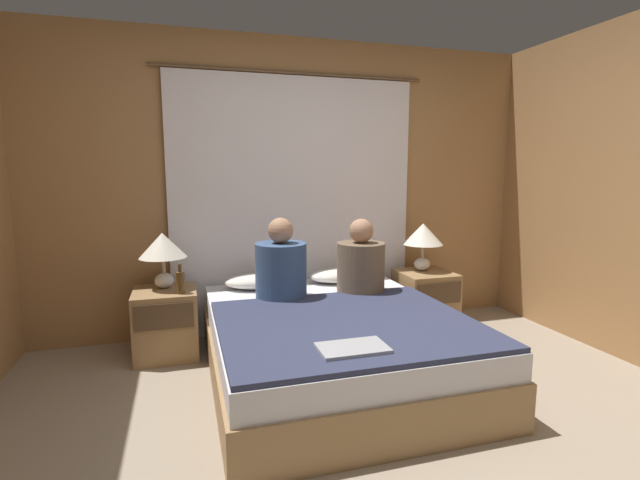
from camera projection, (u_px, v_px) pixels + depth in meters
name	position (u px, v px, depth m)	size (l,w,h in m)	color
ground_plane	(382.00, 443.00, 2.39)	(16.00, 16.00, 0.00)	gray
wall_back	(294.00, 187.00, 4.04)	(4.43, 0.06, 2.50)	#A37547
curtain_panel	(295.00, 205.00, 4.01)	(2.31, 0.02, 2.21)	white
bed	(332.00, 345.00, 3.15)	(1.61, 1.98, 0.45)	#99754C
nightstand_left	(166.00, 323.00, 3.49)	(0.46, 0.47, 0.51)	#937047
nightstand_right	(425.00, 300.00, 4.11)	(0.46, 0.47, 0.51)	#937047
lamp_left	(163.00, 248.00, 3.48)	(0.35, 0.35, 0.42)	silver
lamp_right	(423.00, 237.00, 4.10)	(0.35, 0.35, 0.42)	silver
pillow_left	(261.00, 281.00, 3.76)	(0.58, 0.32, 0.12)	silver
pillow_right	(343.00, 275.00, 3.96)	(0.58, 0.32, 0.12)	silver
blanket_on_bed	(347.00, 324.00, 2.83)	(1.55, 1.34, 0.03)	#2D334C
person_left_in_bed	(281.00, 267.00, 3.40)	(0.38, 0.38, 0.61)	#38517A
person_right_in_bed	(361.00, 264.00, 3.58)	(0.37, 0.37, 0.58)	brown
beer_bottle_on_left_stand	(181.00, 282.00, 3.36)	(0.06, 0.06, 0.22)	#513819
laptop_on_bed	(353.00, 348.00, 2.38)	(0.36, 0.22, 0.02)	#9EA0A5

